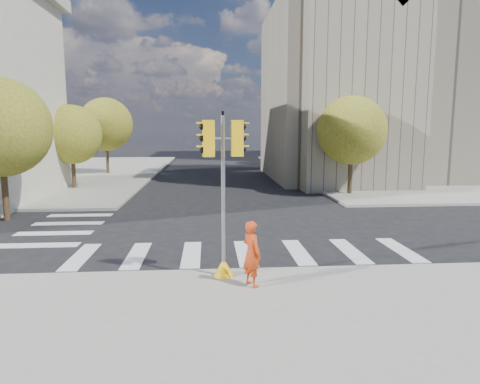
# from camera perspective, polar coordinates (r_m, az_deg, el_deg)

# --- Properties ---
(ground) EXTENTS (160.00, 160.00, 0.00)m
(ground) POSITION_cam_1_polar(r_m,az_deg,el_deg) (16.45, 0.46, -6.17)
(ground) COLOR black
(ground) RESTS_ON ground
(sidewalk_far_right) EXTENTS (28.00, 40.00, 0.15)m
(sidewalk_far_right) POSITION_cam_1_polar(r_m,az_deg,el_deg) (47.16, 22.63, 2.81)
(sidewalk_far_right) COLOR gray
(sidewalk_far_right) RESTS_ON ground
(sidewalk_far_left) EXTENTS (28.00, 40.00, 0.15)m
(sidewalk_far_left) POSITION_cam_1_polar(r_m,az_deg,el_deg) (46.02, -28.24, 2.34)
(sidewalk_far_left) COLOR gray
(sidewalk_far_left) RESTS_ON ground
(civic_building) EXTENTS (26.00, 16.00, 19.39)m
(civic_building) POSITION_cam_1_polar(r_m,az_deg,el_deg) (38.99, 21.97, 12.40)
(civic_building) COLOR gray
(civic_building) RESTS_ON ground
(office_tower) EXTENTS (20.00, 18.00, 30.00)m
(office_tower) POSITION_cam_1_polar(r_m,az_deg,el_deg) (63.33, 18.30, 17.87)
(office_tower) COLOR #9EA0A3
(office_tower) RESTS_ON ground
(tree_lw_near) EXTENTS (4.40, 4.40, 6.41)m
(tree_lw_near) POSITION_cam_1_polar(r_m,az_deg,el_deg) (21.88, -29.37, 7.50)
(tree_lw_near) COLOR #382616
(tree_lw_near) RESTS_ON ground
(tree_lw_mid) EXTENTS (4.00, 4.00, 5.77)m
(tree_lw_mid) POSITION_cam_1_polar(r_m,az_deg,el_deg) (31.25, -21.55, 7.13)
(tree_lw_mid) COLOR #382616
(tree_lw_mid) RESTS_ON ground
(tree_lw_far) EXTENTS (4.80, 4.80, 6.95)m
(tree_lw_far) POSITION_cam_1_polar(r_m,az_deg,el_deg) (40.91, -17.46, 8.58)
(tree_lw_far) COLOR #382616
(tree_lw_far) RESTS_ON ground
(tree_re_near) EXTENTS (4.20, 4.20, 6.16)m
(tree_re_near) POSITION_cam_1_polar(r_m,az_deg,el_deg) (27.33, 14.68, 7.95)
(tree_re_near) COLOR #382616
(tree_re_near) RESTS_ON ground
(tree_re_mid) EXTENTS (4.60, 4.60, 6.66)m
(tree_re_mid) POSITION_cam_1_polar(r_m,az_deg,el_deg) (38.88, 8.92, 8.62)
(tree_re_mid) COLOR #382616
(tree_re_mid) RESTS_ON ground
(tree_re_far) EXTENTS (4.00, 4.00, 5.88)m
(tree_re_far) POSITION_cam_1_polar(r_m,az_deg,el_deg) (50.64, 5.79, 8.05)
(tree_re_far) COLOR #382616
(tree_re_far) RESTS_ON ground
(lamp_near) EXTENTS (0.35, 0.18, 8.11)m
(lamp_near) POSITION_cam_1_polar(r_m,az_deg,el_deg) (31.29, 13.20, 8.99)
(lamp_near) COLOR black
(lamp_near) RESTS_ON sidewalk_far_right
(lamp_far) EXTENTS (0.35, 0.18, 8.11)m
(lamp_far) POSITION_cam_1_polar(r_m,az_deg,el_deg) (44.85, 7.80, 8.89)
(lamp_far) COLOR black
(lamp_far) RESTS_ON sidewalk_far_right
(traffic_signal) EXTENTS (1.08, 0.56, 4.45)m
(traffic_signal) POSITION_cam_1_polar(r_m,az_deg,el_deg) (11.47, -2.24, -2.19)
(traffic_signal) COLOR yellow
(traffic_signal) RESTS_ON sidewalk_near
(photographer) EXTENTS (0.68, 0.74, 1.70)m
(photographer) POSITION_cam_1_polar(r_m,az_deg,el_deg) (10.98, 1.57, -8.20)
(photographer) COLOR red
(photographer) RESTS_ON sidewalk_near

